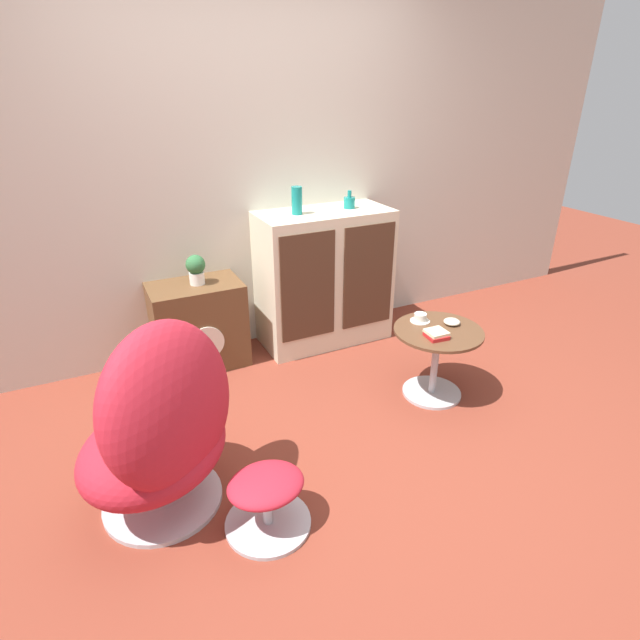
% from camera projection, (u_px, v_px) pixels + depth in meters
% --- Properties ---
extents(ground_plane, '(12.00, 12.00, 0.00)m').
position_uv_depth(ground_plane, '(352.00, 451.00, 2.73)').
color(ground_plane, brown).
extents(wall_back, '(6.40, 0.06, 2.60)m').
position_uv_depth(wall_back, '(247.00, 167.00, 3.40)').
color(wall_back, beige).
rests_on(wall_back, ground_plane).
extents(sideboard, '(0.96, 0.47, 1.00)m').
position_uv_depth(sideboard, '(324.00, 278.00, 3.72)').
color(sideboard, beige).
rests_on(sideboard, ground_plane).
extents(tv_console, '(0.61, 0.40, 0.60)m').
position_uv_depth(tv_console, '(199.00, 325.00, 3.45)').
color(tv_console, brown).
rests_on(tv_console, ground_plane).
extents(egg_chair, '(0.97, 0.96, 0.99)m').
position_uv_depth(egg_chair, '(162.00, 428.00, 2.18)').
color(egg_chair, '#B7B7BC').
rests_on(egg_chair, ground_plane).
extents(ottoman, '(0.39, 0.39, 0.28)m').
position_uv_depth(ottoman, '(266.00, 495.00, 2.20)').
color(ottoman, '#B7B7BC').
rests_on(ottoman, ground_plane).
extents(coffee_table, '(0.54, 0.54, 0.46)m').
position_uv_depth(coffee_table, '(436.00, 354.00, 3.10)').
color(coffee_table, '#B7B7BC').
rests_on(coffee_table, ground_plane).
extents(vase_leftmost, '(0.07, 0.07, 0.19)m').
position_uv_depth(vase_leftmost, '(297.00, 201.00, 3.38)').
color(vase_leftmost, '#147A75').
rests_on(vase_leftmost, sideboard).
extents(vase_inner_left, '(0.08, 0.08, 0.13)m').
position_uv_depth(vase_inner_left, '(349.00, 202.00, 3.57)').
color(vase_inner_left, '#147A75').
rests_on(vase_inner_left, sideboard).
extents(potted_plant, '(0.13, 0.13, 0.20)m').
position_uv_depth(potted_plant, '(196.00, 268.00, 3.29)').
color(potted_plant, silver).
rests_on(potted_plant, tv_console).
extents(teacup, '(0.12, 0.12, 0.05)m').
position_uv_depth(teacup, '(420.00, 318.00, 3.13)').
color(teacup, silver).
rests_on(teacup, coffee_table).
extents(book_stack, '(0.13, 0.13, 0.04)m').
position_uv_depth(book_stack, '(436.00, 334.00, 2.93)').
color(book_stack, red).
rests_on(book_stack, coffee_table).
extents(bowl, '(0.10, 0.10, 0.04)m').
position_uv_depth(bowl, '(452.00, 322.00, 3.09)').
color(bowl, beige).
rests_on(bowl, coffee_table).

